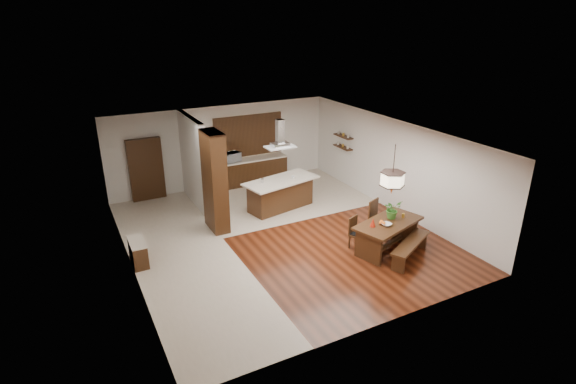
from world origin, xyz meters
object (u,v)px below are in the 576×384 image
dining_bench (410,250)px  dining_chair_right (379,219)px  dining_chair_left (358,233)px  kitchen_island (281,194)px  microwave (231,157)px  foliage_plant (392,209)px  dining_table (388,229)px  island_cup (293,177)px  hallway_console (138,252)px  fruit_bowl (386,224)px  range_hood (280,134)px  pendant_lantern (393,170)px

dining_bench → dining_chair_right: bearing=86.7°
dining_chair_left → kitchen_island: bearing=78.3°
dining_bench → dining_chair_right: (0.08, 1.37, 0.29)m
dining_chair_right → microwave: (-2.23, 5.56, 0.59)m
foliage_plant → kitchen_island: 3.92m
dining_table → island_cup: 3.75m
hallway_console → fruit_bowl: 6.30m
dining_table → microwave: bearing=107.2°
foliage_plant → microwave: 6.49m
dining_chair_right → fruit_bowl: bearing=-141.2°
hallway_console → dining_table: size_ratio=0.41×
dining_chair_right → fruit_bowl: (-0.47, -0.85, 0.31)m
hallway_console → range_hood: (4.70, 1.45, 2.15)m
hallway_console → range_hood: range_hood is taller
dining_table → dining_bench: size_ratio=1.23×
island_cup → microwave: microwave is taller
dining_bench → fruit_bowl: (-0.39, 0.53, 0.59)m
foliage_plant → dining_table: bearing=-145.4°
pendant_lantern → island_cup: (-0.89, 3.61, -1.21)m
dining_bench → range_hood: range_hood is taller
dining_table → range_hood: 4.37m
foliage_plant → fruit_bowl: bearing=-144.2°
dining_chair_right → microwave: size_ratio=1.75×
dining_chair_left → island_cup: 3.26m
dining_table → microwave: 6.59m
hallway_console → microwave: size_ratio=1.46×
dining_chair_right → fruit_bowl: dining_chair_right is taller
dining_chair_right → pendant_lantern: pendant_lantern is taller
fruit_bowl → range_hood: range_hood is taller
dining_chair_left → pendant_lantern: bearing=-56.1°
dining_bench → foliage_plant: 1.16m
hallway_console → range_hood: bearing=17.1°
fruit_bowl → range_hood: 4.35m
microwave → dining_bench: bearing=-87.9°
foliage_plant → microwave: (-2.18, 6.11, 0.06)m
dining_bench → island_cup: size_ratio=15.65×
kitchen_island → microwave: microwave is taller
dining_chair_right → foliage_plant: (-0.05, -0.55, 0.53)m
dining_chair_left → kitchen_island: 3.38m
foliage_plant → microwave: foliage_plant is taller
hallway_console → dining_chair_left: size_ratio=1.01×
pendant_lantern → dining_chair_right: bearing=67.9°
dining_bench → range_hood: size_ratio=1.92×
dining_bench → pendant_lantern: pendant_lantern is taller
range_hood → fruit_bowl: bearing=-74.3°
microwave → fruit_bowl: bearing=-89.8°
dining_chair_right → dining_chair_left: bearing=175.1°
hallway_console → pendant_lantern: 6.68m
dining_bench → foliage_plant: size_ratio=3.43×
hallway_console → foliage_plant: 6.60m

